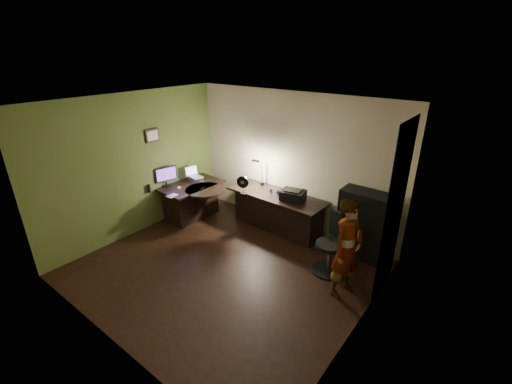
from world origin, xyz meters
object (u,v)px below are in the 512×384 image
Objects in this scene: cabinet at (362,224)px; office_chair at (330,245)px; desk_left at (193,201)px; monitor at (166,179)px; desk_right at (276,212)px; person at (347,249)px.

office_chair is at bearing -105.08° from cabinet.
desk_left is 2.77× the size of monitor.
person is (1.92, -0.99, 0.38)m from desk_right.
monitor is 0.31× the size of person.
desk_right is 2.19m from person.
person reaches higher than desk_right.
person is at bearing -79.48° from cabinet.
desk_left is 0.63× the size of desk_right.
monitor reaches higher than desk_right.
desk_right is at bearing 169.53° from office_chair.
desk_left is at bearing -166.87° from cabinet.
monitor is at bearing -161.72° from office_chair.
monitor is (-2.08, -1.01, 0.51)m from desk_right.
cabinet is 0.81m from office_chair.
office_chair reaches higher than desk_right.
office_chair is at bearing 22.24° from monitor.
person is at bearing -28.74° from office_chair.
desk_right is 1.73m from cabinet.
cabinet is (1.71, 0.15, 0.22)m from desk_right.
office_chair is (1.50, -0.62, 0.11)m from desk_right.
desk_left is at bearing -167.63° from office_chair.
cabinet reaches higher than office_chair.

